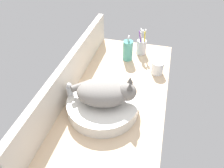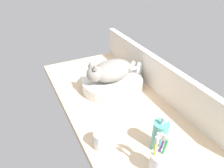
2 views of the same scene
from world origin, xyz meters
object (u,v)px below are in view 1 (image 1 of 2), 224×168
at_px(faucet, 72,93).
at_px(cat, 105,92).
at_px(sink_basin, 103,105).
at_px(toothbrush_cup, 141,46).
at_px(soap_dispenser, 128,50).
at_px(water_glass, 157,68).

bearing_deg(faucet, cat, -91.54).
relative_size(sink_basin, faucet, 2.64).
bearing_deg(sink_basin, cat, -76.85).
bearing_deg(toothbrush_cup, faucet, 155.33).
bearing_deg(sink_basin, faucet, 87.25).
height_order(faucet, soap_dispenser, soap_dispenser).
relative_size(cat, soap_dispenser, 1.92).
xyz_separation_m(cat, toothbrush_cup, (0.59, -0.09, -0.07)).
xyz_separation_m(sink_basin, faucet, (0.01, 0.16, 0.04)).
relative_size(faucet, soap_dispenser, 0.81).
relative_size(sink_basin, cat, 1.11).
relative_size(sink_basin, toothbrush_cup, 1.92).
relative_size(toothbrush_cup, water_glass, 2.41).
height_order(faucet, water_glass, faucet).
height_order(cat, water_glass, cat).
bearing_deg(toothbrush_cup, water_glass, -147.12).
distance_m(cat, toothbrush_cup, 0.60).
distance_m(cat, soap_dispenser, 0.50).
height_order(toothbrush_cup, water_glass, toothbrush_cup).
bearing_deg(faucet, soap_dispenser, -21.41).
height_order(sink_basin, water_glass, water_glass).
distance_m(soap_dispenser, water_glass, 0.24).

